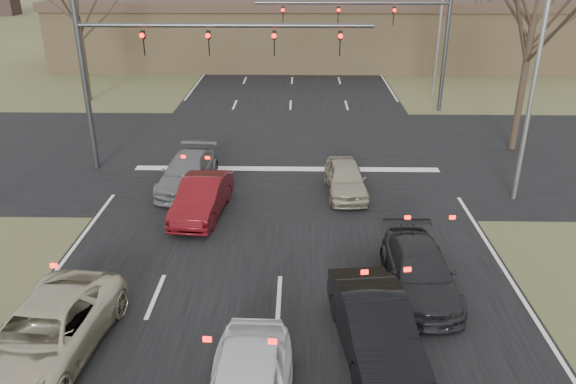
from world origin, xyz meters
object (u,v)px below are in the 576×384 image
object	(u,v)px
car_silver_suv	(45,334)
car_black_hatch	(375,326)
streetlight_right_far	(439,7)
car_charcoal_sedan	(420,271)
mast_arm_far	(399,25)
car_red_ahead	(202,197)
streetlight_right_near	(534,55)
mast_arm_near	(160,54)
building	(317,31)
car_grey_ahead	(188,172)
car_silver_ahead	(345,178)

from	to	relation	value
car_silver_suv	car_black_hatch	world-z (taller)	car_black_hatch
streetlight_right_far	car_charcoal_sedan	size ratio (longest dim) A/B	2.28
mast_arm_far	car_charcoal_sedan	distance (m)	20.11
car_red_ahead	streetlight_right_near	bearing A→B (deg)	13.76
mast_arm_near	streetlight_right_far	distance (m)	20.20
building	car_charcoal_sedan	world-z (taller)	building
building	car_grey_ahead	size ratio (longest dim) A/B	9.26
streetlight_right_far	mast_arm_near	bearing A→B (deg)	-136.11
mast_arm_far	streetlight_right_near	xyz separation A→B (m)	(2.64, -13.00, 0.57)
building	mast_arm_near	bearing A→B (deg)	-106.13
car_black_hatch	car_grey_ahead	distance (m)	11.95
car_silver_suv	car_red_ahead	bearing A→B (deg)	78.58
mast_arm_near	car_charcoal_sedan	size ratio (longest dim) A/B	2.76
car_charcoal_sedan	car_silver_ahead	distance (m)	7.09
building	mast_arm_near	world-z (taller)	mast_arm_near
mast_arm_near	car_grey_ahead	xyz separation A→B (m)	(1.23, -2.09, -4.41)
streetlight_right_far	car_silver_suv	xyz separation A→B (m)	(-14.76, -26.60, -4.89)
streetlight_right_far	car_charcoal_sedan	bearing A→B (deg)	-102.76
streetlight_right_far	car_black_hatch	world-z (taller)	streetlight_right_far
mast_arm_far	car_silver_ahead	world-z (taller)	mast_arm_far
building	car_silver_suv	bearing A→B (deg)	-101.20
streetlight_right_near	mast_arm_near	bearing A→B (deg)	167.95
mast_arm_near	streetlight_right_far	xyz separation A→B (m)	(14.55, 14.00, 0.51)
mast_arm_near	car_silver_ahead	world-z (taller)	mast_arm_near
car_charcoal_sedan	car_silver_ahead	world-z (taller)	car_silver_ahead
mast_arm_far	mast_arm_near	bearing A→B (deg)	-138.78
mast_arm_near	car_black_hatch	world-z (taller)	mast_arm_near
streetlight_right_far	building	bearing A→B (deg)	123.65
streetlight_right_far	car_silver_suv	size ratio (longest dim) A/B	1.98
car_silver_suv	car_black_hatch	size ratio (longest dim) A/B	1.13
mast_arm_far	streetlight_right_near	bearing A→B (deg)	-78.53
mast_arm_near	car_charcoal_sedan	xyz separation A→B (m)	(9.23, -9.50, -4.44)
car_silver_suv	mast_arm_far	bearing A→B (deg)	68.43
streetlight_right_near	car_silver_suv	bearing A→B (deg)	-146.05
car_black_hatch	car_silver_ahead	size ratio (longest dim) A/B	1.18
streetlight_right_near	car_black_hatch	size ratio (longest dim) A/B	2.23
streetlight_right_near	car_black_hatch	world-z (taller)	streetlight_right_near
building	mast_arm_near	size ratio (longest dim) A/B	3.50
streetlight_right_far	car_silver_ahead	world-z (taller)	streetlight_right_far
building	streetlight_right_near	distance (m)	28.97
car_silver_suv	car_charcoal_sedan	world-z (taller)	car_silver_suv
car_red_ahead	car_silver_ahead	bearing A→B (deg)	26.65
streetlight_right_far	car_silver_ahead	xyz separation A→B (m)	(-6.92, -16.59, -4.94)
streetlight_right_near	car_grey_ahead	size ratio (longest dim) A/B	2.18
building	streetlight_right_near	size ratio (longest dim) A/B	4.24
mast_arm_near	car_silver_suv	bearing A→B (deg)	-90.97
car_grey_ahead	car_charcoal_sedan	bearing A→B (deg)	-38.83
car_black_hatch	car_grey_ahead	bearing A→B (deg)	114.80
car_red_ahead	car_grey_ahead	bearing A→B (deg)	117.16
streetlight_right_near	car_black_hatch	xyz separation A→B (m)	(-6.43, -9.18, -4.85)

